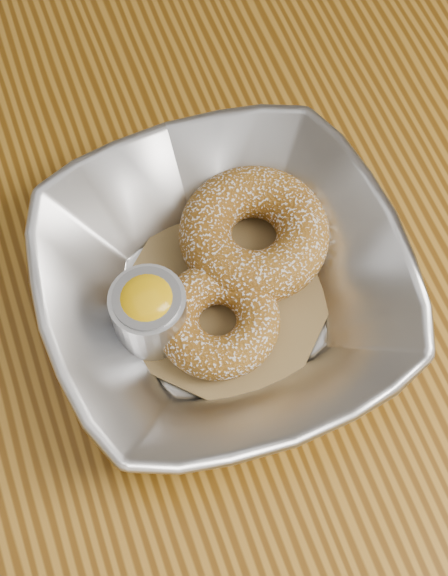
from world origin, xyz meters
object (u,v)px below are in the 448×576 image
object	(u,v)px
serving_bowl	(224,287)
table	(178,340)
donut_front	(218,320)
ramekin	(149,311)
donut_back	(254,234)

from	to	relation	value
serving_bowl	table	bearing A→B (deg)	143.72
donut_front	ramekin	size ratio (longest dim) A/B	1.51
table	donut_back	bearing A→B (deg)	7.65
serving_bowl	donut_back	bearing A→B (deg)	43.46
table	donut_front	world-z (taller)	donut_front
table	donut_back	distance (m)	0.15
donut_back	donut_front	world-z (taller)	donut_back
donut_front	serving_bowl	bearing A→B (deg)	59.11
serving_bowl	ramekin	xyz separation A→B (m)	(-0.05, -0.00, 0.01)
table	serving_bowl	bearing A→B (deg)	-36.28
table	serving_bowl	world-z (taller)	serving_bowl
serving_bowl	donut_front	world-z (taller)	serving_bowl
serving_bowl	ramekin	size ratio (longest dim) A/B	4.42
donut_front	ramekin	distance (m)	0.05
donut_front	table	bearing A→B (deg)	116.08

